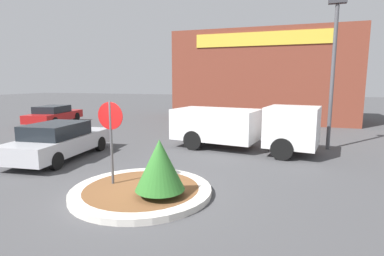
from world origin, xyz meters
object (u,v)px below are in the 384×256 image
object	(u,v)px
utility_truck	(243,125)
light_pole	(333,63)
stop_sign	(111,129)
parked_sedan_red	(54,115)
parked_sedan_silver	(60,141)

from	to	relation	value
utility_truck	light_pole	world-z (taller)	light_pole
stop_sign	parked_sedan_red	bearing A→B (deg)	137.76
parked_sedan_silver	light_pole	xyz separation A→B (m)	(10.15, 4.93, 3.03)
parked_sedan_red	light_pole	bearing A→B (deg)	-110.01
parked_sedan_red	light_pole	xyz separation A→B (m)	(17.38, -2.76, 3.05)
parked_sedan_red	light_pole	size ratio (longest dim) A/B	0.78
parked_sedan_red	utility_truck	bearing A→B (deg)	-117.38
utility_truck	parked_sedan_silver	xyz separation A→B (m)	(-6.54, -3.64, -0.37)
parked_sedan_silver	parked_sedan_red	world-z (taller)	parked_sedan_silver
light_pole	stop_sign	bearing A→B (deg)	-130.87
light_pole	parked_sedan_silver	bearing A→B (deg)	-154.08
stop_sign	parked_sedan_silver	xyz separation A→B (m)	(-3.83, 2.36, -1.00)
parked_sedan_silver	parked_sedan_red	bearing A→B (deg)	38.14
parked_sedan_silver	light_pole	bearing A→B (deg)	-69.21
parked_sedan_red	parked_sedan_silver	bearing A→B (deg)	-147.74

